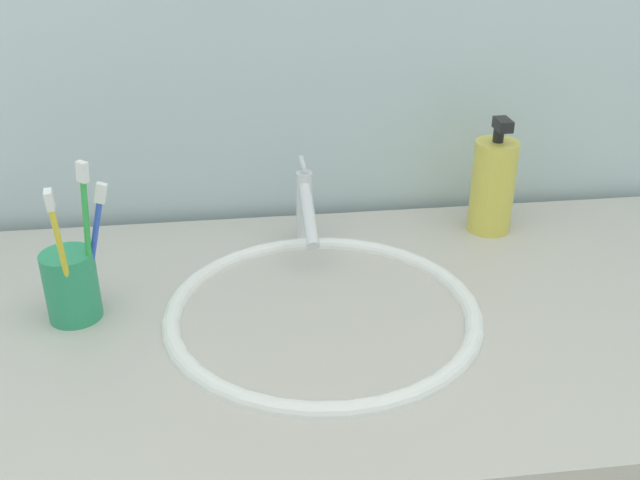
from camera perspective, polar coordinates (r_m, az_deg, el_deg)
The scene contains 8 objects.
tiled_wall_back at distance 1.13m, azimuth -0.40°, elevation 16.53°, with size 2.39×0.04×2.40m, color silver.
sink_basin at distance 0.94m, azimuth 0.24°, elevation -8.18°, with size 0.40×0.40×0.13m.
faucet at distance 1.05m, azimuth -1.12°, elevation 2.50°, with size 0.02×0.15×0.12m.
toothbrush_cup at distance 0.94m, azimuth -18.86°, elevation -3.40°, with size 0.06×0.06×0.09m, color #2D9966.
toothbrush_green at distance 0.89m, azimuth -17.75°, elevation 0.61°, with size 0.03×0.02×0.20m.
toothbrush_yellow at distance 0.88m, azimuth -19.57°, elevation -0.75°, with size 0.01×0.06×0.19m.
toothbrush_blue at distance 0.90m, azimuth -17.23°, elevation -0.09°, with size 0.05×0.01×0.17m.
soap_dispenser at distance 1.13m, azimuth 13.36°, elevation 4.20°, with size 0.07×0.07×0.18m.
Camera 1 is at (-0.14, -0.77, 1.40)m, focal length 40.94 mm.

